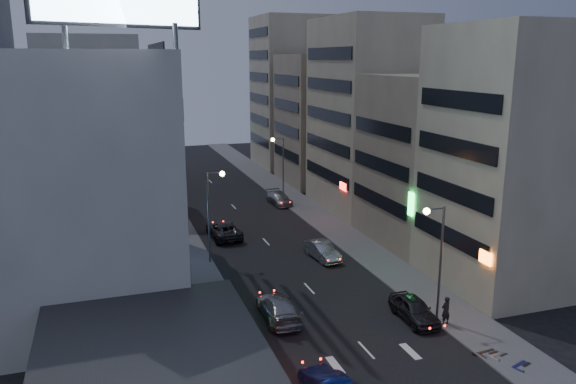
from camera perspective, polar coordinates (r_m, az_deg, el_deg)
name	(u,v)px	position (r m, az deg, el deg)	size (l,w,h in m)	color
sidewalk_left	(178,237)	(57.30, -11.09, -4.53)	(4.00, 120.00, 0.12)	#4C4C4F
sidewalk_right	(326,223)	(61.21, 3.93, -3.14)	(4.00, 120.00, 0.12)	#4C4C4F
food_court	(133,378)	(30.46, -15.46, -17.76)	(11.00, 13.00, 3.88)	#C0B596
white_building	(70,175)	(45.07, -21.30, 1.64)	(14.00, 24.00, 18.00)	beige
shophouse_near	(510,159)	(46.14, 21.65, 3.13)	(10.00, 11.00, 20.00)	#C0B596
shophouse_mid	(431,159)	(55.88, 14.36, 3.24)	(11.00, 12.00, 16.00)	tan
shophouse_far	(367,115)	(66.44, 8.07, 7.71)	(10.00, 14.00, 22.00)	#C0B596
far_left_a	(92,124)	(69.60, -19.30, 6.52)	(11.00, 10.00, 20.00)	beige
far_left_b	(90,132)	(82.80, -19.45, 5.76)	(12.00, 10.00, 15.00)	gray
far_right_a	(323,119)	(80.46, 3.57, 7.37)	(11.00, 12.00, 18.00)	tan
far_right_b	(294,92)	(93.46, 0.63, 10.09)	(12.00, 12.00, 24.00)	#C0B596
street_lamp_right_near	(436,247)	(38.40, 14.84, -5.47)	(1.60, 0.44, 8.02)	#595B60
street_lamp_left	(213,204)	(48.52, -7.67, -1.17)	(1.60, 0.44, 8.02)	#595B60
street_lamp_right_far	(280,160)	(68.43, -0.81, 3.24)	(1.60, 0.44, 8.02)	#595B60
parked_car_right_near	(414,309)	(40.08, 12.69, -11.54)	(1.91, 4.74, 1.61)	#26262B
parked_car_right_mid	(322,251)	(50.43, 3.49, -5.96)	(1.64, 4.69, 1.55)	#A8AAB0
parked_car_left	(224,230)	(56.46, -6.54, -3.84)	(2.68, 5.82, 1.62)	#242429
parked_car_right_far	(279,198)	(68.81, -0.90, -0.64)	(2.08, 5.11, 1.48)	#979A9E
road_car_silver	(278,308)	(39.36, -0.97, -11.68)	(2.25, 5.53, 1.61)	gray
person	(446,311)	(39.66, 15.73, -11.52)	(0.72, 0.47, 1.98)	black
scooter_black_a	(545,379)	(34.75, 24.62, -16.85)	(1.89, 0.63, 1.15)	black
scooter_silver_a	(523,351)	(37.08, 22.78, -14.69)	(1.85, 0.62, 1.13)	#94969B
scooter_blue	(524,352)	(37.05, 22.86, -14.71)	(1.86, 0.62, 1.13)	navy
scooter_black_b	(493,340)	(37.72, 20.11, -13.94)	(1.86, 0.62, 1.14)	black
scooter_silver_b	(502,343)	(37.64, 20.94, -14.15)	(1.71, 0.57, 1.04)	#B8BAC1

